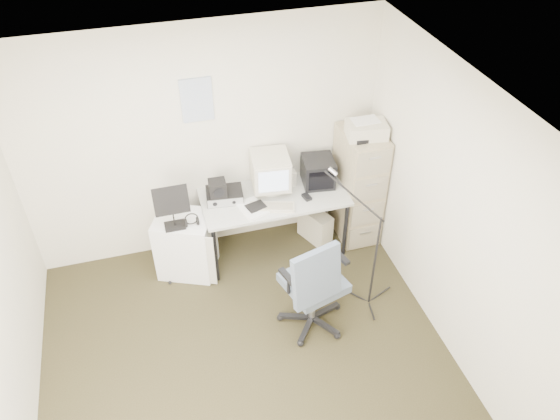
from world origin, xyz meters
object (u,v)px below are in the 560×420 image
object	(u,v)px
desk	(274,223)
office_chair	(314,281)
filing_cabinet	(358,185)
side_cart	(186,244)

from	to	relation	value
desk	office_chair	world-z (taller)	office_chair
desk	office_chair	xyz separation A→B (m)	(0.06, -1.10, 0.20)
filing_cabinet	office_chair	size ratio (longest dim) A/B	1.15
desk	side_cart	size ratio (longest dim) A/B	2.18
filing_cabinet	side_cart	xyz separation A→B (m)	(-1.91, -0.09, -0.31)
desk	office_chair	distance (m)	1.12
desk	filing_cabinet	bearing A→B (deg)	1.81
filing_cabinet	office_chair	bearing A→B (deg)	-128.02
office_chair	filing_cabinet	bearing A→B (deg)	36.13
desk	side_cart	distance (m)	0.96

